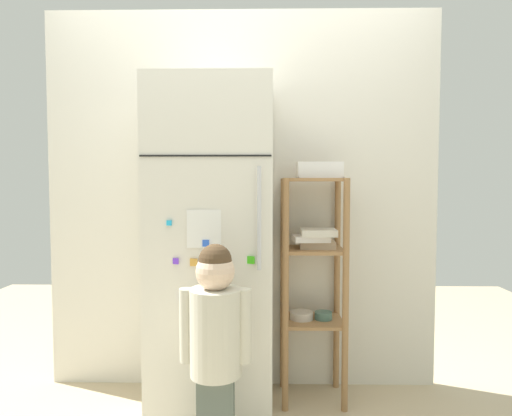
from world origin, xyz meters
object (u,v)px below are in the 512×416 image
Objects in this scene: child_standing at (216,331)px; fruit_bin at (319,171)px; pantry_shelf_unit at (313,267)px; refrigerator at (213,248)px.

fruit_bin reaches higher than child_standing.
fruit_bin reaches higher than pantry_shelf_unit.
child_standing is at bearing -131.16° from fruit_bin.
fruit_bin is at bearing 11.39° from refrigerator.
refrigerator is 0.57m from child_standing.
fruit_bin is at bearing -12.60° from pantry_shelf_unit.
refrigerator is at bearing -167.44° from pantry_shelf_unit.
pantry_shelf_unit is 5.13× the size of fruit_bin.
pantry_shelf_unit is at bearing 50.71° from child_standing.
refrigerator reaches higher than child_standing.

